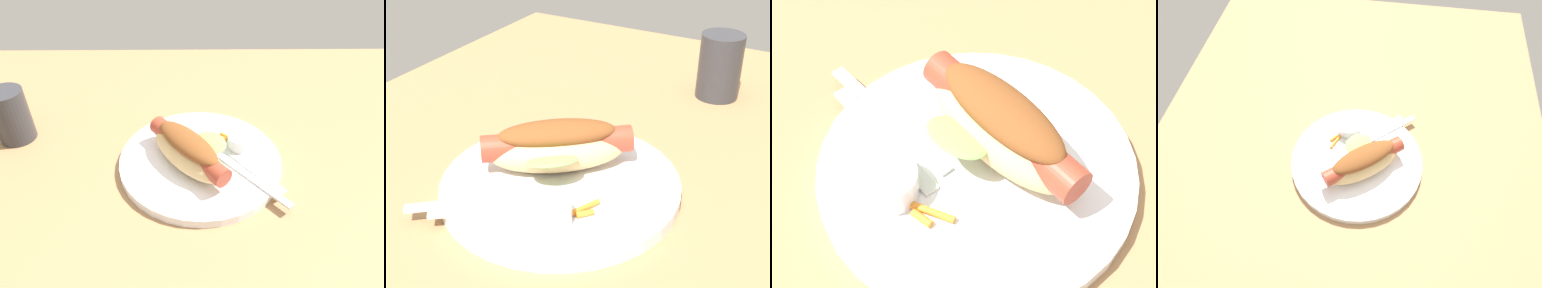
% 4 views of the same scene
% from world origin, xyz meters
% --- Properties ---
extents(ground_plane, '(1.20, 0.90, 0.02)m').
position_xyz_m(ground_plane, '(0.00, 0.00, -0.01)').
color(ground_plane, '#9E754C').
extents(plate, '(0.28, 0.28, 0.02)m').
position_xyz_m(plate, '(-0.01, -0.03, 0.01)').
color(plate, white).
rests_on(plate, ground_plane).
extents(hot_dog, '(0.15, 0.17, 0.06)m').
position_xyz_m(hot_dog, '(-0.03, -0.05, 0.05)').
color(hot_dog, '#DBB77A').
rests_on(hot_dog, plate).
extents(sauce_ramekin, '(0.05, 0.05, 0.03)m').
position_xyz_m(sauce_ramekin, '(0.07, 0.00, 0.03)').
color(sauce_ramekin, white).
rests_on(sauce_ramekin, plate).
extents(fork, '(0.12, 0.14, 0.00)m').
position_xyz_m(fork, '(0.07, -0.08, 0.02)').
color(fork, silver).
rests_on(fork, plate).
extents(knife, '(0.10, 0.13, 0.00)m').
position_xyz_m(knife, '(0.08, -0.06, 0.02)').
color(knife, silver).
rests_on(knife, plate).
extents(carrot_garnish, '(0.04, 0.03, 0.01)m').
position_xyz_m(carrot_garnish, '(0.03, 0.03, 0.02)').
color(carrot_garnish, orange).
rests_on(carrot_garnish, plate).
extents(drinking_cup, '(0.07, 0.07, 0.10)m').
position_xyz_m(drinking_cup, '(-0.36, 0.05, 0.05)').
color(drinking_cup, '#333338').
rests_on(drinking_cup, ground_plane).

